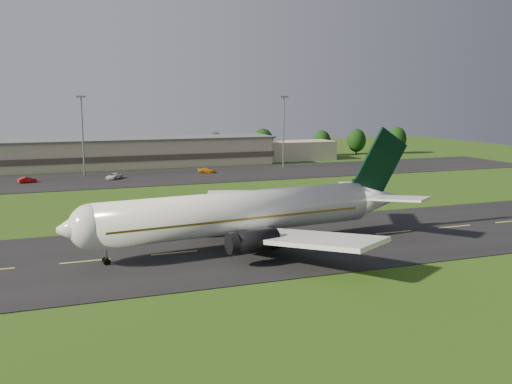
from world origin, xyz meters
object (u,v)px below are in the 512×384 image
object	(u,v)px
service_vehicle_b	(27,180)
service_vehicle_c	(114,176)
terminal	(85,155)
light_mast_east	(284,123)
light_mast_centre	(82,126)
service_vehicle_d	(206,170)
airliner	(244,213)

from	to	relation	value
service_vehicle_b	service_vehicle_c	world-z (taller)	service_vehicle_c
terminal	light_mast_east	world-z (taller)	light_mast_east
light_mast_centre	light_mast_east	xyz separation A→B (m)	(55.00, 0.00, 0.00)
light_mast_east	service_vehicle_b	bearing A→B (deg)	-173.71
terminal	service_vehicle_d	world-z (taller)	terminal
light_mast_east	service_vehicle_b	distance (m)	69.85
service_vehicle_d	light_mast_east	bearing A→B (deg)	-62.65
light_mast_centre	terminal	bearing A→B (deg)	85.05
service_vehicle_c	light_mast_east	bearing A→B (deg)	43.48
terminal	light_mast_east	size ratio (longest dim) A/B	7.13
light_mast_centre	service_vehicle_d	world-z (taller)	light_mast_centre
terminal	light_mast_centre	xyz separation A→B (m)	(-1.40, -16.18, 8.75)
airliner	light_mast_east	world-z (taller)	light_mast_east
service_vehicle_b	service_vehicle_d	distance (m)	44.33
terminal	service_vehicle_c	world-z (taller)	terminal
terminal	service_vehicle_b	world-z (taller)	terminal
light_mast_centre	service_vehicle_c	distance (m)	15.77
service_vehicle_b	light_mast_east	bearing A→B (deg)	-101.03
terminal	service_vehicle_b	size ratio (longest dim) A/B	35.22
service_vehicle_d	airliner	bearing A→B (deg)	-175.25
light_mast_east	service_vehicle_b	xyz separation A→B (m)	(-68.40, -7.54, -11.96)
airliner	light_mast_east	xyz separation A→B (m)	(39.46, 79.90, 8.08)
terminal	service_vehicle_d	size ratio (longest dim) A/B	32.03
service_vehicle_c	service_vehicle_b	bearing A→B (deg)	-147.44
terminal	light_mast_centre	size ratio (longest dim) A/B	7.13
service_vehicle_d	light_mast_centre	bearing A→B (deg)	97.53
airliner	service_vehicle_b	distance (m)	78.03
service_vehicle_c	terminal	bearing A→B (deg)	135.74
light_mast_centre	service_vehicle_c	size ratio (longest dim) A/B	4.06
airliner	service_vehicle_d	bearing A→B (deg)	72.08
terminal	service_vehicle_c	size ratio (longest dim) A/B	28.93
service_vehicle_b	service_vehicle_c	distance (m)	19.83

